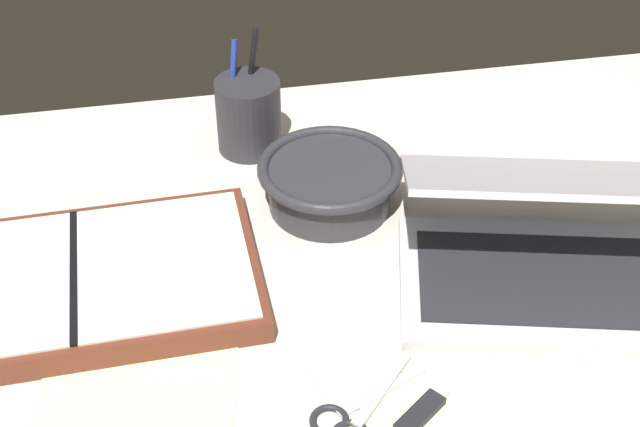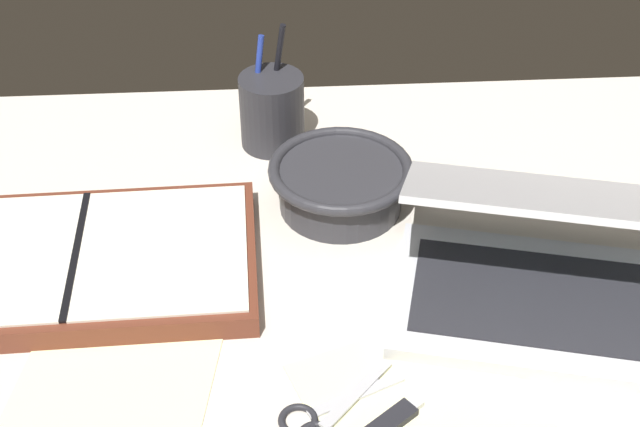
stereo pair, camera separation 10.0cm
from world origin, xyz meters
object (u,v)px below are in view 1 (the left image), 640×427
(laptop, at_px, (554,247))
(planner, at_px, (76,284))
(bowl, at_px, (330,182))
(scissors, at_px, (352,418))
(pen_cup, at_px, (249,115))

(laptop, distance_m, planner, 0.53)
(bowl, xyz_separation_m, scissors, (-0.05, -0.34, -0.03))
(bowl, height_order, pen_cup, pen_cup)
(scissors, bearing_deg, laptop, -5.50)
(planner, bearing_deg, bowl, 17.58)
(laptop, bearing_deg, scissors, -135.31)
(bowl, relative_size, pen_cup, 1.06)
(laptop, xyz_separation_m, pen_cup, (-0.30, 0.33, 0.01))
(pen_cup, relative_size, scissors, 1.30)
(planner, height_order, scissors, planner)
(bowl, xyz_separation_m, pen_cup, (-0.08, 0.15, 0.02))
(laptop, xyz_separation_m, scissors, (-0.26, -0.16, -0.04))
(laptop, bearing_deg, planner, -173.97)
(laptop, xyz_separation_m, planner, (-0.53, 0.07, -0.03))
(bowl, relative_size, planner, 0.44)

